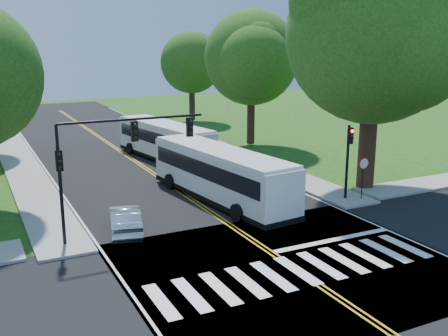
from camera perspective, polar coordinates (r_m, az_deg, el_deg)
ground at (r=22.82m, az=7.27°, el=-10.56°), size 140.00×140.00×0.00m
road at (r=38.26m, az=-7.78°, el=-0.54°), size 14.00×96.00×0.01m
cross_road at (r=22.82m, az=7.27°, el=-10.54°), size 60.00×12.00×0.01m
center_line at (r=41.97m, az=-9.55°, el=0.68°), size 0.36×70.00×0.01m
edge_line_w at (r=40.60m, az=-18.75°, el=-0.31°), size 0.12×70.00×0.01m
edge_line_e at (r=44.35m, az=-1.13°, el=1.57°), size 0.12×70.00×0.01m
crosswalk at (r=22.44m, az=7.99°, el=-10.97°), size 12.60×3.00×0.01m
stop_bar at (r=25.93m, az=11.81°, el=-7.66°), size 6.60×0.40×0.01m
sidewalk_nw at (r=43.34m, az=-21.28°, el=0.41°), size 2.60×40.00×0.15m
sidewalk_ne at (r=47.63m, az=-1.05°, el=2.48°), size 2.60×40.00×0.15m
tree_ne_big at (r=33.94m, az=16.06°, el=13.67°), size 10.80×10.80×14.91m
tree_east_mid at (r=47.33m, az=3.02°, el=11.89°), size 8.40×8.40×11.93m
tree_east_far at (r=62.18m, az=-3.57°, el=11.39°), size 7.20×7.20×10.34m
signal_nw at (r=24.85m, az=-12.24°, el=1.89°), size 7.15×0.46×5.66m
signal_ne at (r=31.57m, az=13.39°, el=1.69°), size 0.30×0.46×4.40m
stop_sign at (r=31.95m, az=14.93°, el=0.02°), size 0.76×0.08×2.53m
bus_lead at (r=31.03m, az=-0.39°, el=-0.61°), size 4.09×12.31×3.13m
bus_follow at (r=42.10m, az=-6.48°, el=3.00°), size 4.31×11.78×2.98m
hatchback at (r=26.55m, az=-10.70°, el=-5.53°), size 2.34×4.37×1.37m
suv at (r=35.87m, az=3.51°, el=-0.37°), size 3.07×4.83×1.24m
dark_sedan at (r=36.93m, az=1.69°, el=0.00°), size 1.65×4.02×1.16m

